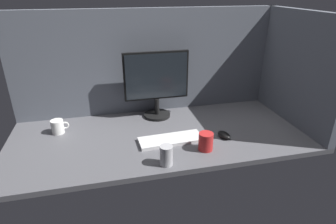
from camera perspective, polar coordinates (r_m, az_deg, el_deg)
The scene contains 9 objects.
ground_plane at distance 173.65cm, azimuth -1.33°, elevation -4.70°, with size 180.00×80.00×3.00cm, color #515156.
cubicle_wall_back at distance 194.63cm, azimuth -3.79°, elevation 10.07°, with size 180.00×5.00×69.85cm.
cubicle_wall_side at distance 195.98cm, azimuth 24.71°, elevation 8.00°, with size 5.00×80.00×69.85cm, color #565B66.
monitor at distance 186.17cm, azimuth -2.37°, elevation 6.17°, with size 42.88×18.00×44.64cm.
keyboard at distance 163.66cm, azimuth 0.59°, elevation -5.64°, with size 37.00×13.00×2.00cm, color silver.
mouse at distance 170.50cm, azimuth 11.29°, elevation -4.57°, with size 5.60×9.60×3.40cm, color black.
mug_red_plastic at distance 155.32cm, azimuth 7.67°, elevation -5.96°, with size 8.02×8.02×9.98cm.
mug_ceramic_white at distance 183.65cm, azimuth -21.44°, elevation -2.78°, with size 10.58×7.41×8.50cm.
mug_steel at distance 141.72cm, azimuth -0.34°, elevation -8.81°, with size 6.55×6.55×10.60cm.
Camera 1 is at (-30.97, -148.57, 82.90)cm, focal length 30.04 mm.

